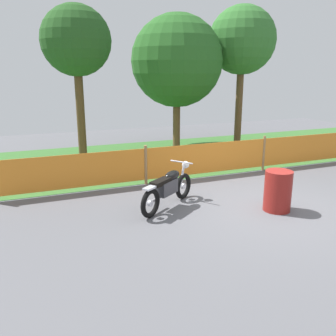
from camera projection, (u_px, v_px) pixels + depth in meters
The scene contains 8 objects.
ground at pixel (263, 207), 8.00m from camera, with size 24.00×24.00×0.02m, color #5B5B60.
grass_verge at pixel (171, 156), 12.79m from camera, with size 24.00×5.59×0.01m, color #386B2D.
barrier_fence at pixel (209, 158), 10.15m from camera, with size 11.29×0.08×1.05m.
tree_leftmost at pixel (76, 42), 11.65m from camera, with size 2.28×2.28×5.01m.
tree_near_left at pixel (177, 61), 13.51m from camera, with size 3.44×3.44×5.00m.
tree_near_right at pixel (242, 41), 14.03m from camera, with size 2.63×2.63×5.39m.
motorcycle_lead at pixel (168, 188), 7.87m from camera, with size 1.65×1.23×0.93m.
oil_drum at pixel (278, 191), 7.69m from camera, with size 0.58×0.58×0.88m, color maroon.
Camera 1 is at (-4.75, -6.16, 2.92)m, focal length 38.51 mm.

